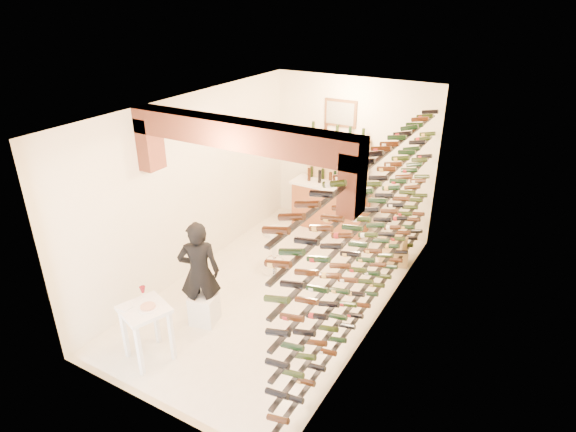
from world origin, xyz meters
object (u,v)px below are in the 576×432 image
object	(u,v)px
tasting_table	(145,317)
white_stool	(204,309)
person	(199,273)
chrome_barstool	(274,248)
crate_lower	(393,256)
wine_rack	(369,231)
back_counter	(330,205)

from	to	relation	value
tasting_table	white_stool	size ratio (longest dim) A/B	2.15
person	chrome_barstool	distance (m)	1.82
white_stool	crate_lower	bearing A→B (deg)	58.22
crate_lower	person	bearing A→B (deg)	-122.93
wine_rack	chrome_barstool	xyz separation A→B (m)	(-1.93, 0.48, -1.05)
person	chrome_barstool	xyz separation A→B (m)	(0.24, 1.77, -0.35)
tasting_table	crate_lower	distance (m)	4.74
person	chrome_barstool	bearing A→B (deg)	-132.40
wine_rack	back_counter	size ratio (longest dim) A/B	3.35
back_counter	chrome_barstool	world-z (taller)	back_counter
wine_rack	person	world-z (taller)	wine_rack
wine_rack	back_counter	bearing A→B (deg)	124.66
wine_rack	crate_lower	size ratio (longest dim) A/B	10.98
wine_rack	white_stool	world-z (taller)	wine_rack
wine_rack	white_stool	bearing A→B (deg)	-147.72
person	crate_lower	xyz separation A→B (m)	(2.03, 3.14, -0.70)
wine_rack	back_counter	distance (m)	3.38
wine_rack	chrome_barstool	size ratio (longest dim) A/B	6.62
crate_lower	white_stool	bearing A→B (deg)	-121.78
chrome_barstool	white_stool	bearing A→B (deg)	-95.45
back_counter	white_stool	distance (m)	3.99
back_counter	chrome_barstool	bearing A→B (deg)	-92.52
tasting_table	person	xyz separation A→B (m)	(0.08, 1.06, 0.15)
wine_rack	person	xyz separation A→B (m)	(-2.17, -1.29, -0.70)
wine_rack	crate_lower	xyz separation A→B (m)	(-0.13, 1.85, -1.39)
person	tasting_table	bearing A→B (deg)	50.88
back_counter	white_stool	world-z (taller)	back_counter
back_counter	crate_lower	world-z (taller)	back_counter
back_counter	white_stool	bearing A→B (deg)	-93.86
person	crate_lower	size ratio (longest dim) A/B	3.28
tasting_table	wine_rack	bearing A→B (deg)	66.25
tasting_table	crate_lower	xyz separation A→B (m)	(2.12, 4.21, -0.54)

